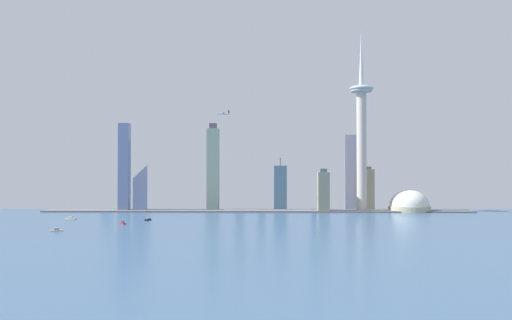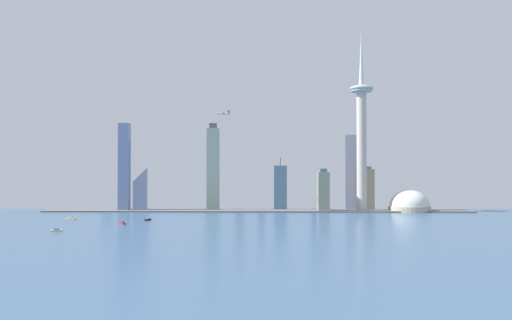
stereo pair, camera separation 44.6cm
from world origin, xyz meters
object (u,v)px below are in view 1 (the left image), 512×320
(stadium_dome, at_px, (409,206))
(boat_3, at_px, (70,218))
(skyscraper_6, at_px, (213,173))
(boat_0, at_px, (56,230))
(skyscraper_9, at_px, (350,171))
(skyscraper_10, at_px, (124,167))
(skyscraper_12, at_px, (281,183))
(skyscraper_8, at_px, (315,163))
(skyscraper_11, at_px, (240,172))
(skyscraper_7, at_px, (411,192))
(observation_tower, at_px, (361,127))
(boat_1, at_px, (123,223))
(skyscraper_2, at_px, (213,168))
(boat_2, at_px, (148,219))
(skyscraper_4, at_px, (280,188))
(airplane, at_px, (223,114))
(skyscraper_3, at_px, (367,189))
(skyscraper_1, at_px, (323,191))
(skyscraper_13, at_px, (107,191))
(skyscraper_5, at_px, (262,183))

(stadium_dome, distance_m, boat_3, 573.77)
(skyscraper_6, height_order, boat_0, skyscraper_6)
(skyscraper_9, bearing_deg, skyscraper_10, -171.29)
(boat_0, bearing_deg, skyscraper_12, 32.23)
(skyscraper_8, distance_m, skyscraper_11, 148.97)
(skyscraper_7, distance_m, skyscraper_9, 135.16)
(skyscraper_8, height_order, skyscraper_12, skyscraper_8)
(skyscraper_6, bearing_deg, observation_tower, -17.31)
(stadium_dome, relative_size, boat_1, 7.54)
(skyscraper_2, distance_m, boat_2, 239.71)
(stadium_dome, height_order, skyscraper_8, skyscraper_8)
(observation_tower, bearing_deg, boat_3, -160.78)
(stadium_dome, xyz_separation_m, skyscraper_12, (-226.26, 88.59, 40.25))
(skyscraper_4, bearing_deg, skyscraper_2, -179.70)
(airplane, bearing_deg, skyscraper_6, -83.91)
(skyscraper_12, bearing_deg, stadium_dome, -21.38)
(airplane, bearing_deg, skyscraper_9, -174.24)
(skyscraper_3, xyz_separation_m, skyscraper_11, (-240.21, 60.23, 31.78))
(boat_0, height_order, airplane, airplane)
(skyscraper_1, bearing_deg, skyscraper_7, 30.86)
(stadium_dome, relative_size, skyscraper_13, 1.07)
(skyscraper_5, height_order, boat_3, skyscraper_5)
(skyscraper_1, bearing_deg, skyscraper_10, 177.88)
(skyscraper_4, relative_size, skyscraper_8, 0.54)
(skyscraper_5, distance_m, skyscraper_11, 48.51)
(skyscraper_4, relative_size, skyscraper_9, 0.66)
(skyscraper_4, height_order, skyscraper_8, skyscraper_8)
(observation_tower, relative_size, skyscraper_6, 2.40)
(boat_0, xyz_separation_m, boat_1, (57.95, 81.14, 0.23))
(skyscraper_10, relative_size, boat_2, 11.09)
(skyscraper_3, height_order, skyscraper_7, skyscraper_3)
(skyscraper_10, bearing_deg, skyscraper_5, 21.82)
(skyscraper_1, height_order, skyscraper_5, skyscraper_5)
(skyscraper_2, bearing_deg, boat_0, -113.58)
(skyscraper_8, height_order, boat_0, skyscraper_8)
(boat_1, bearing_deg, skyscraper_3, 80.67)
(skyscraper_1, bearing_deg, skyscraper_12, 126.03)
(skyscraper_4, distance_m, boat_3, 380.89)
(skyscraper_3, bearing_deg, stadium_dome, -30.99)
(skyscraper_7, distance_m, skyscraper_13, 600.23)
(skyscraper_12, height_order, boat_0, skyscraper_12)
(skyscraper_3, distance_m, boat_0, 568.78)
(skyscraper_1, relative_size, skyscraper_11, 0.54)
(skyscraper_4, bearing_deg, observation_tower, -16.21)
(skyscraper_6, height_order, boat_2, skyscraper_6)
(skyscraper_2, relative_size, skyscraper_10, 1.02)
(skyscraper_2, xyz_separation_m, skyscraper_6, (-5.10, 44.63, -9.75))
(skyscraper_2, distance_m, skyscraper_7, 393.67)
(skyscraper_4, height_order, skyscraper_7, skyscraper_4)
(skyscraper_8, height_order, boat_3, skyscraper_8)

